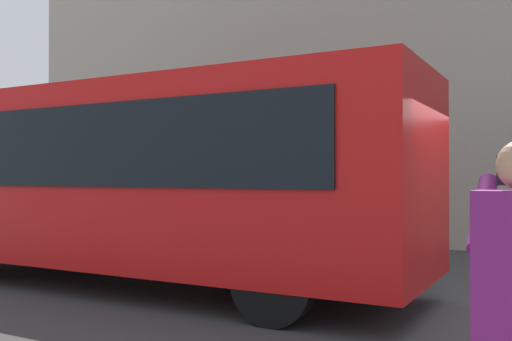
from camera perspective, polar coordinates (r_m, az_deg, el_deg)
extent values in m
plane|color=#38383A|center=(7.54, 16.62, -13.50)|extent=(60.00, 60.00, 0.00)
cube|color=red|center=(9.02, -12.21, -0.50)|extent=(9.00, 2.50, 2.60)
cube|color=black|center=(8.12, -18.04, 2.34)|extent=(7.60, 0.06, 1.10)
cylinder|color=black|center=(11.97, -19.69, -6.25)|extent=(1.00, 0.28, 1.00)
cylinder|color=black|center=(8.51, 8.56, -8.61)|extent=(1.00, 0.28, 1.00)
cylinder|color=black|center=(6.52, 1.76, -11.10)|extent=(1.00, 0.28, 1.00)
cylinder|color=#6B1960|center=(2.86, 21.86, -3.99)|extent=(0.09, 0.48, 0.37)
cube|color=black|center=(2.98, 23.69, 0.01)|extent=(0.07, 0.01, 0.14)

